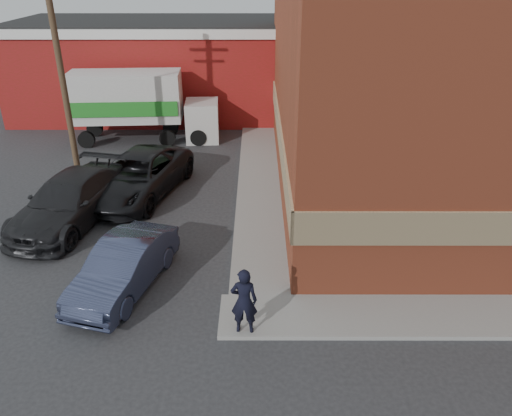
% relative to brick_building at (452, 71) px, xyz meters
% --- Properties ---
extents(ground, '(90.00, 90.00, 0.00)m').
position_rel_brick_building_xyz_m(ground, '(-8.50, -9.00, -4.68)').
color(ground, '#28282B').
rests_on(ground, ground).
extents(brick_building, '(14.25, 18.25, 9.36)m').
position_rel_brick_building_xyz_m(brick_building, '(0.00, 0.00, 0.00)').
color(brick_building, '#AB482C').
rests_on(brick_building, ground).
extents(sidewalk_west, '(1.80, 18.00, 0.12)m').
position_rel_brick_building_xyz_m(sidewalk_west, '(-7.90, 0.00, -4.62)').
color(sidewalk_west, gray).
rests_on(sidewalk_west, ground).
extents(warehouse, '(16.30, 8.30, 5.60)m').
position_rel_brick_building_xyz_m(warehouse, '(-14.50, 11.00, -1.87)').
color(warehouse, maroon).
rests_on(warehouse, ground).
extents(utility_pole, '(2.00, 0.26, 9.00)m').
position_rel_brick_building_xyz_m(utility_pole, '(-16.00, 0.00, 0.06)').
color(utility_pole, brown).
rests_on(utility_pole, ground).
extents(man, '(0.69, 0.47, 1.87)m').
position_rel_brick_building_xyz_m(man, '(-8.31, -10.55, -3.63)').
color(man, black).
rests_on(man, sidewalk_south).
extents(sedan, '(2.70, 4.73, 1.47)m').
position_rel_brick_building_xyz_m(sedan, '(-11.86, -8.50, -3.95)').
color(sedan, '#343A56').
rests_on(sedan, ground).
extents(suv_a, '(4.33, 6.69, 1.71)m').
position_rel_brick_building_xyz_m(suv_a, '(-12.87, -1.90, -3.83)').
color(suv_a, black).
rests_on(suv_a, ground).
extents(suv_b, '(3.66, 6.31, 1.72)m').
position_rel_brick_building_xyz_m(suv_b, '(-14.83, -4.30, -3.82)').
color(suv_b, black).
rests_on(suv_b, ground).
extents(box_truck, '(7.51, 2.67, 3.65)m').
position_rel_brick_building_xyz_m(box_truck, '(-14.08, 5.10, -2.58)').
color(box_truck, silver).
rests_on(box_truck, ground).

